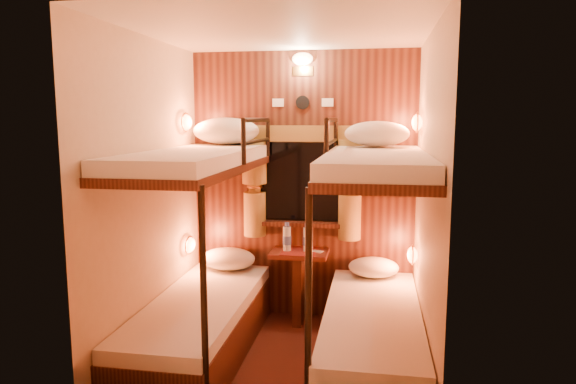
% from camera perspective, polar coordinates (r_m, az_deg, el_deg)
% --- Properties ---
extents(floor, '(2.10, 2.10, 0.00)m').
position_cam_1_polar(floor, '(4.00, -0.66, -18.74)').
color(floor, '#3E1C11').
rests_on(floor, ground).
extents(ceiling, '(2.10, 2.10, 0.00)m').
position_cam_1_polar(ceiling, '(3.62, -0.72, 17.53)').
color(ceiling, silver).
rests_on(ceiling, wall_back).
extents(wall_back, '(2.40, 0.00, 2.40)m').
position_cam_1_polar(wall_back, '(4.65, 1.66, 0.61)').
color(wall_back, '#C6B293').
rests_on(wall_back, floor).
extents(wall_front, '(2.40, 0.00, 2.40)m').
position_cam_1_polar(wall_front, '(2.62, -4.87, -5.41)').
color(wall_front, '#C6B293').
rests_on(wall_front, floor).
extents(wall_left, '(0.00, 2.40, 2.40)m').
position_cam_1_polar(wall_left, '(3.92, -15.20, -1.09)').
color(wall_left, '#C6B293').
rests_on(wall_left, floor).
extents(wall_right, '(0.00, 2.40, 2.40)m').
position_cam_1_polar(wall_right, '(3.58, 15.27, -1.97)').
color(wall_right, '#C6B293').
rests_on(wall_right, floor).
extents(back_panel, '(2.00, 0.03, 2.40)m').
position_cam_1_polar(back_panel, '(4.63, 1.63, 0.58)').
color(back_panel, black).
rests_on(back_panel, floor).
extents(bunk_left, '(0.72, 1.90, 1.82)m').
position_cam_1_polar(bunk_left, '(4.01, -9.78, -10.18)').
color(bunk_left, black).
rests_on(bunk_left, floor).
extents(bunk_right, '(0.72, 1.90, 1.82)m').
position_cam_1_polar(bunk_right, '(3.79, 9.39, -11.24)').
color(bunk_right, black).
rests_on(bunk_right, floor).
extents(window, '(1.00, 0.12, 0.79)m').
position_cam_1_polar(window, '(4.60, 1.57, 0.30)').
color(window, black).
rests_on(window, back_panel).
extents(curtains, '(1.10, 0.22, 1.00)m').
position_cam_1_polar(curtains, '(4.56, 1.52, 1.27)').
color(curtains, olive).
rests_on(curtains, back_panel).
extents(back_fixtures, '(0.54, 0.09, 0.48)m').
position_cam_1_polar(back_fixtures, '(4.58, 1.62, 13.62)').
color(back_fixtures, black).
rests_on(back_fixtures, back_panel).
extents(reading_lamps, '(2.00, 0.20, 1.25)m').
position_cam_1_polar(reading_lamps, '(4.30, 1.00, 0.53)').
color(reading_lamps, '#F95D25').
rests_on(reading_lamps, wall_left).
extents(table, '(0.50, 0.34, 0.66)m').
position_cam_1_polar(table, '(4.62, 1.26, -9.41)').
color(table, '#521F12').
rests_on(table, floor).
extents(bottle_left, '(0.07, 0.07, 0.26)m').
position_cam_1_polar(bottle_left, '(4.54, -0.11, -5.22)').
color(bottle_left, '#99BFE5').
rests_on(bottle_left, table).
extents(bottle_right, '(0.07, 0.07, 0.25)m').
position_cam_1_polar(bottle_right, '(4.52, 2.11, -5.30)').
color(bottle_right, '#99BFE5').
rests_on(bottle_right, table).
extents(sachet_a, '(0.11, 0.09, 0.01)m').
position_cam_1_polar(sachet_a, '(4.54, 3.29, -6.62)').
color(sachet_a, silver).
rests_on(sachet_a, table).
extents(sachet_b, '(0.08, 0.07, 0.00)m').
position_cam_1_polar(sachet_b, '(4.54, 2.48, -6.63)').
color(sachet_b, silver).
rests_on(sachet_b, table).
extents(pillow_lower_left, '(0.49, 0.35, 0.19)m').
position_cam_1_polar(pillow_lower_left, '(4.71, -6.66, -7.37)').
color(pillow_lower_left, silver).
rests_on(pillow_lower_left, bunk_left).
extents(pillow_lower_right, '(0.43, 0.31, 0.17)m').
position_cam_1_polar(pillow_lower_right, '(4.53, 9.49, -8.25)').
color(pillow_lower_right, silver).
rests_on(pillow_lower_right, bunk_right).
extents(pillow_upper_left, '(0.59, 0.42, 0.23)m').
position_cam_1_polar(pillow_upper_left, '(4.54, -6.89, 6.75)').
color(pillow_upper_left, silver).
rests_on(pillow_upper_left, bunk_left).
extents(pillow_upper_right, '(0.52, 0.37, 0.20)m').
position_cam_1_polar(pillow_upper_right, '(4.22, 9.85, 6.39)').
color(pillow_upper_right, silver).
rests_on(pillow_upper_right, bunk_right).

